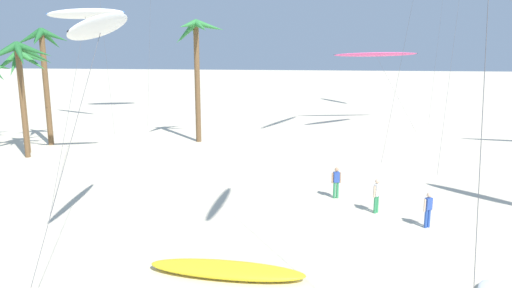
% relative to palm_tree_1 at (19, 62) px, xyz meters
% --- Properties ---
extents(palm_tree_1, '(5.15, 4.51, 8.14)m').
position_rel_palm_tree_1_xyz_m(palm_tree_1, '(0.00, 0.00, 0.00)').
color(palm_tree_1, brown).
rests_on(palm_tree_1, ground).
extents(palm_tree_2, '(3.81, 3.93, 7.64)m').
position_rel_palm_tree_1_xyz_m(palm_tree_2, '(-0.78, 1.40, -0.41)').
color(palm_tree_2, brown).
rests_on(palm_tree_2, ground).
extents(palm_tree_3, '(4.10, 3.98, 9.18)m').
position_rel_palm_tree_1_xyz_m(palm_tree_3, '(-0.69, 4.31, 0.41)').
color(palm_tree_3, brown).
rests_on(palm_tree_3, ground).
extents(palm_tree_4, '(4.18, 4.23, 9.87)m').
position_rel_palm_tree_1_xyz_m(palm_tree_4, '(10.87, 6.88, 1.25)').
color(palm_tree_4, brown).
rests_on(palm_tree_4, ground).
extents(flying_kite_4, '(4.83, 11.06, 10.35)m').
position_rel_palm_tree_1_xyz_m(flying_kite_4, '(5.77, -1.41, 3.09)').
color(flying_kite_4, white).
rests_on(flying_kite_4, ground).
extents(flying_kite_8, '(8.66, 6.90, 7.28)m').
position_rel_palm_tree_1_xyz_m(flying_kite_8, '(26.40, 18.76, 0.16)').
color(flying_kite_8, '#EA5193').
rests_on(flying_kite_8, ground).
extents(flying_kite_9, '(1.32, 8.93, 9.42)m').
position_rel_palm_tree_1_xyz_m(flying_kite_9, '(12.60, -14.37, 1.86)').
color(flying_kite_9, white).
rests_on(flying_kite_9, ground).
extents(grounded_kite_0, '(5.65, 1.59, 0.42)m').
position_rel_palm_tree_1_xyz_m(grounded_kite_0, '(17.27, -15.84, -6.53)').
color(grounded_kite_0, yellow).
rests_on(grounded_kite_0, ground).
extents(person_foreground_walker, '(0.37, 0.40, 1.68)m').
position_rel_palm_tree_1_xyz_m(person_foreground_walker, '(23.29, -8.76, -5.82)').
color(person_foreground_walker, '#338E56').
rests_on(person_foreground_walker, ground).
extents(person_near_right, '(0.50, 0.27, 1.66)m').
position_rel_palm_tree_1_xyz_m(person_near_right, '(21.47, -6.74, -5.83)').
color(person_near_right, '#338E56').
rests_on(person_near_right, ground).
extents(person_far_watcher, '(0.45, 0.33, 1.61)m').
position_rel_palm_tree_1_xyz_m(person_far_watcher, '(25.29, -10.41, -5.86)').
color(person_far_watcher, '#284CA3').
rests_on(person_far_watcher, ground).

